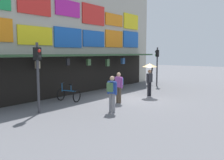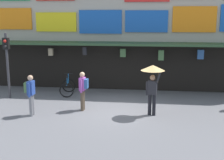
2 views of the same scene
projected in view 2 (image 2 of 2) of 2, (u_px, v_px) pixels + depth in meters
ground_plane at (114, 111)px, 12.80m from camera, size 80.00×80.00×0.00m
shopfront at (124, 17)px, 16.42m from camera, size 18.00×2.60×8.00m
traffic_light_near at (7, 55)px, 14.49m from camera, size 0.30×0.34×3.20m
bicycle_parked at (68, 87)px, 15.43m from camera, size 0.90×1.26×1.05m
pedestrian_with_umbrella at (153, 76)px, 11.92m from camera, size 0.96×0.96×2.08m
pedestrian_in_red at (30, 92)px, 12.02m from camera, size 0.36×0.53×1.68m
pedestrian_in_black at (83, 88)px, 12.71m from camera, size 0.36×0.53×1.68m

